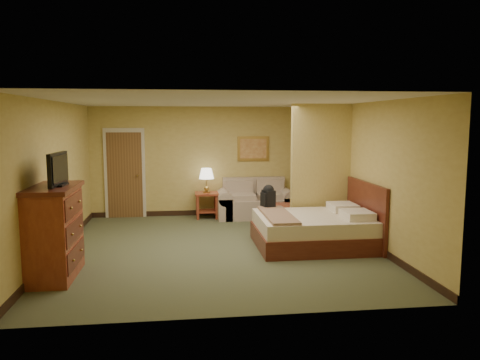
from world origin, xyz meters
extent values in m
plane|color=#4C5235|center=(0.00, 0.00, 0.00)|extent=(6.00, 6.00, 0.00)
plane|color=white|center=(0.00, 0.00, 2.60)|extent=(6.00, 6.00, 0.00)
cube|color=tan|center=(0.00, 3.00, 1.30)|extent=(5.50, 0.02, 2.60)
cube|color=tan|center=(-2.75, 0.00, 1.30)|extent=(0.02, 6.00, 2.60)
cube|color=tan|center=(2.75, 0.00, 1.30)|extent=(0.02, 6.00, 2.60)
cube|color=tan|center=(2.15, 0.93, 1.30)|extent=(1.20, 0.15, 2.60)
cube|color=beige|center=(-1.95, 2.97, 1.05)|extent=(0.94, 0.06, 2.10)
cube|color=brown|center=(-1.95, 2.96, 1.00)|extent=(0.80, 0.04, 2.00)
cylinder|color=#A9883E|center=(-1.65, 2.90, 1.00)|extent=(0.04, 0.12, 0.04)
cube|color=black|center=(0.00, 2.99, 0.06)|extent=(5.50, 0.02, 0.12)
cube|color=tan|center=(1.09, 2.52, 0.22)|extent=(1.50, 0.80, 0.45)
cube|color=tan|center=(1.09, 2.87, 0.69)|extent=(1.50, 0.19, 0.47)
cube|color=tan|center=(0.34, 2.52, 0.25)|extent=(0.32, 0.80, 0.50)
cube|color=tan|center=(1.84, 2.52, 0.25)|extent=(0.32, 0.80, 0.50)
cube|color=maroon|center=(-0.06, 2.65, 0.58)|extent=(0.54, 0.54, 0.04)
cube|color=maroon|center=(-0.06, 2.65, 0.16)|extent=(0.46, 0.46, 0.03)
cube|color=maroon|center=(-0.27, 2.43, 0.28)|extent=(0.05, 0.05, 0.55)
cube|color=maroon|center=(0.16, 2.43, 0.28)|extent=(0.05, 0.05, 0.55)
cube|color=maroon|center=(-0.27, 2.87, 0.28)|extent=(0.05, 0.05, 0.55)
cube|color=maroon|center=(0.16, 2.87, 0.28)|extent=(0.05, 0.05, 0.55)
cylinder|color=#A9883E|center=(-0.06, 2.65, 0.62)|extent=(0.17, 0.17, 0.04)
cylinder|color=#A9883E|center=(-0.06, 2.65, 0.84)|extent=(0.02, 0.02, 0.29)
cone|color=white|center=(-0.06, 2.65, 1.05)|extent=(0.35, 0.35, 0.24)
cube|color=maroon|center=(1.47, 1.46, 0.46)|extent=(0.89, 0.89, 0.04)
cube|color=maroon|center=(1.47, 1.46, 0.16)|extent=(0.76, 0.76, 0.03)
cube|color=maroon|center=(1.15, 1.14, 0.22)|extent=(0.05, 0.05, 0.45)
cube|color=maroon|center=(1.79, 1.77, 0.22)|extent=(0.05, 0.05, 0.45)
cube|color=#B78E3F|center=(1.09, 2.98, 1.60)|extent=(0.76, 0.03, 0.59)
cube|color=#B36C37|center=(1.09, 2.96, 1.60)|extent=(0.64, 0.02, 0.47)
cube|color=maroon|center=(-2.48, -1.29, 0.64)|extent=(0.59, 1.17, 1.28)
cube|color=#4E1B12|center=(-2.48, -1.29, 1.31)|extent=(0.66, 1.26, 0.06)
cube|color=black|center=(-2.38, -1.29, 1.36)|extent=(0.21, 0.35, 0.03)
cube|color=black|center=(-2.38, -1.29, 1.59)|extent=(0.09, 0.78, 0.47)
cube|color=#4E1B12|center=(1.75, -0.10, 0.16)|extent=(2.11, 1.69, 0.32)
cube|color=#F1E5C5|center=(1.75, -0.10, 0.44)|extent=(2.05, 1.62, 0.25)
cube|color=#4E1B12|center=(2.71, -0.10, 0.58)|extent=(0.06, 1.79, 1.16)
cube|color=white|center=(2.40, -0.47, 0.63)|extent=(0.47, 0.58, 0.15)
cube|color=white|center=(2.40, 0.27, 0.63)|extent=(0.47, 0.58, 0.15)
cube|color=#866349|center=(1.06, -0.10, 0.59)|extent=(0.47, 1.58, 0.05)
cube|color=black|center=(1.04, 0.66, 0.75)|extent=(0.25, 0.31, 0.36)
sphere|color=black|center=(1.04, 0.66, 0.93)|extent=(0.22, 0.22, 0.22)
camera|label=1|loc=(-0.63, -8.16, 2.27)|focal=35.00mm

